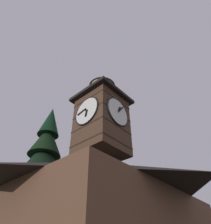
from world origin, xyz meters
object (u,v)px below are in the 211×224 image
at_px(moon, 7,192).
at_px(flying_bird_high, 115,102).
at_px(pine_tree_behind, 35,201).
at_px(clock_tower, 102,117).

relative_size(moon, flying_bird_high, 3.87).
relative_size(pine_tree_behind, moon, 8.32).
xyz_separation_m(pine_tree_behind, flying_bird_high, (-5.63, 3.77, 11.37)).
bearing_deg(clock_tower, pine_tree_behind, -86.13).
height_order(clock_tower, pine_tree_behind, clock_tower).
relative_size(pine_tree_behind, flying_bird_high, 32.17).
bearing_deg(clock_tower, flying_bird_high, -152.02).
height_order(clock_tower, flying_bird_high, flying_bird_high).
bearing_deg(pine_tree_behind, moon, -110.26).
relative_size(clock_tower, moon, 4.15).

